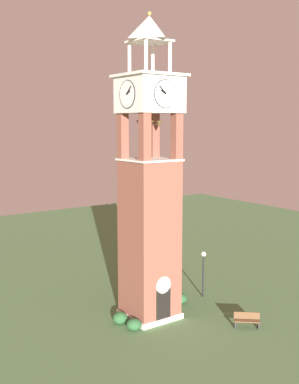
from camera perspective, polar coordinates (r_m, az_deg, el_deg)
name	(u,v)px	position (r m, az deg, el deg)	size (l,w,h in m)	color
ground	(149,316)	(32.39, 0.00, -14.69)	(80.00, 80.00, 0.00)	#517547
clock_tower	(150,199)	(30.22, 0.00, -0.85)	(3.59, 3.59, 19.32)	brown
park_bench	(247,320)	(31.17, 11.63, -14.85)	(1.49, 1.38, 0.95)	brown
lamp_post	(203,265)	(35.12, 6.50, -8.73)	(0.36, 0.36, 3.42)	black
trash_bin	(167,286)	(36.74, 2.14, -11.20)	(0.52, 0.52, 0.80)	#38513D
shrub_near_entry	(134,324)	(30.30, -1.87, -15.63)	(0.96, 0.96, 0.72)	#28562D
shrub_left_of_tower	(120,318)	(31.18, -3.56, -14.88)	(0.97, 0.97, 0.76)	#28562D
shrub_behind_bench	(179,298)	(34.38, 3.61, -12.64)	(1.11, 1.11, 0.76)	#28562D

